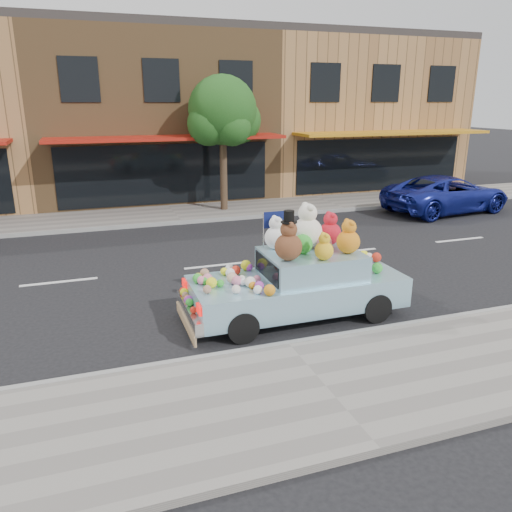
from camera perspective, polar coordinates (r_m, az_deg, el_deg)
name	(u,v)px	position (r m, az deg, el deg)	size (l,w,h in m)	color
ground	(217,265)	(13.51, -4.46, -1.09)	(120.00, 120.00, 0.00)	black
near_sidewalk	(326,389)	(7.91, 7.97, -14.85)	(60.00, 3.00, 0.12)	gray
far_sidewalk	(175,214)	(19.64, -9.29, 4.76)	(60.00, 3.00, 0.12)	gray
near_kerb	(288,345)	(9.09, 3.68, -10.15)	(60.00, 0.12, 0.13)	gray
far_kerb	(182,222)	(18.20, -8.47, 3.82)	(60.00, 0.12, 0.13)	gray
storefront_mid	(150,114)	(24.61, -12.02, 15.54)	(10.00, 9.80, 7.30)	olive
storefront_right	(342,113)	(27.73, 9.75, 15.82)	(10.00, 9.80, 7.30)	#A27344
street_tree	(223,116)	(19.68, -3.81, 15.65)	(3.00, 2.70, 5.22)	#38281C
car_blue	(447,194)	(21.29, 20.95, 6.64)	(2.41, 5.23, 1.45)	navy
art_car	(299,278)	(10.15, 4.91, -2.53)	(4.49, 1.79, 2.31)	black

